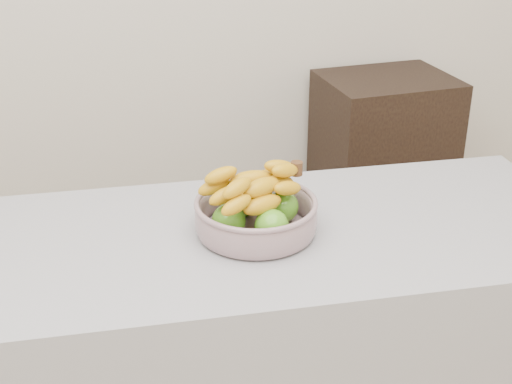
# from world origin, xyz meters

# --- Properties ---
(cabinet) EXTENTS (0.53, 0.45, 0.88)m
(cabinet) POSITION_xyz_m (0.98, 1.78, 0.44)
(cabinet) COLOR black
(cabinet) RESTS_ON ground
(fruit_bowl) EXTENTS (0.27, 0.27, 0.15)m
(fruit_bowl) POSITION_xyz_m (0.24, 0.65, 0.95)
(fruit_bowl) COLOR #9AACB9
(fruit_bowl) RESTS_ON counter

